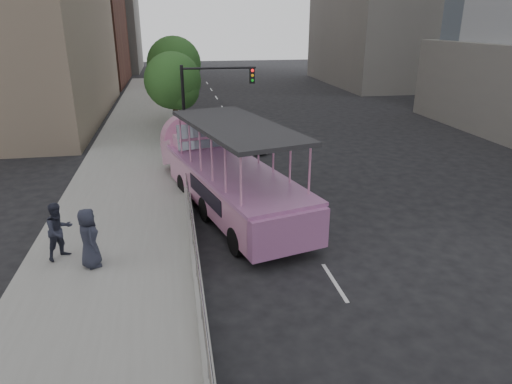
{
  "coord_description": "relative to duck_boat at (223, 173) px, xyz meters",
  "views": [
    {
      "loc": [
        -3.51,
        -13.37,
        7.46
      ],
      "look_at": [
        -0.82,
        1.36,
        1.81
      ],
      "focal_mm": 32.0,
      "sensor_mm": 36.0,
      "label": 1
    }
  ],
  "objects": [
    {
      "name": "street_tree_near",
      "position": [
        -1.71,
        11.07,
        2.41
      ],
      "size": [
        3.52,
        3.52,
        5.72
      ],
      "color": "#342418",
      "rests_on": "ground"
    },
    {
      "name": "midrise_stone_b",
      "position": [
        -14.41,
        59.14,
        8.59
      ],
      "size": [
        16.0,
        14.0,
        20.0
      ],
      "primitive_type": "cube",
      "color": "slate",
      "rests_on": "ground"
    },
    {
      "name": "guardrail",
      "position": [
        -1.53,
        -2.86,
        -0.27
      ],
      "size": [
        0.07,
        22.0,
        0.71
      ],
      "color": "#9E9EA2",
      "rests_on": "kerb_wall"
    },
    {
      "name": "sidewalk",
      "position": [
        -4.16,
        5.14,
        -1.26
      ],
      "size": [
        5.5,
        80.0,
        0.3
      ],
      "primitive_type": "cube",
      "color": "#999994",
      "rests_on": "ground"
    },
    {
      "name": "traffic_signal",
      "position": [
        -0.11,
        7.64,
        2.09
      ],
      "size": [
        4.2,
        0.32,
        5.2
      ],
      "color": "black",
      "rests_on": "ground"
    },
    {
      "name": "parking_sign",
      "position": [
        -1.02,
        2.68,
        0.19
      ],
      "size": [
        0.16,
        0.55,
        2.51
      ],
      "color": "black",
      "rests_on": "ground"
    },
    {
      "name": "kerb_wall",
      "position": [
        -1.53,
        -2.86,
        -0.93
      ],
      "size": [
        0.24,
        30.0,
        0.36
      ],
      "primitive_type": "cube",
      "color": "#A5A5A0",
      "rests_on": "sidewalk"
    },
    {
      "name": "street_tree_far",
      "position": [
        -1.51,
        17.07,
        2.89
      ],
      "size": [
        3.97,
        3.97,
        6.45
      ],
      "color": "#342418",
      "rests_on": "ground"
    },
    {
      "name": "duck_boat",
      "position": [
        0.0,
        0.0,
        0.0
      ],
      "size": [
        5.53,
        11.78,
        3.81
      ],
      "color": "black",
      "rests_on": "ground"
    },
    {
      "name": "ground",
      "position": [
        1.59,
        -4.86,
        -1.41
      ],
      "size": [
        160.0,
        160.0,
        0.0
      ],
      "primitive_type": "plane",
      "color": "black"
    },
    {
      "name": "pedestrian_mid",
      "position": [
        -5.69,
        -4.29,
        -0.17
      ],
      "size": [
        1.15,
        1.15,
        1.88
      ],
      "primitive_type": "imported",
      "rotation": [
        0.0,
        0.0,
        0.78
      ],
      "color": "#262A39",
      "rests_on": "sidewalk"
    },
    {
      "name": "car",
      "position": [
        3.14,
        9.17,
        -0.63
      ],
      "size": [
        3.31,
        4.96,
        1.57
      ],
      "primitive_type": "imported",
      "rotation": [
        0.0,
        0.0,
        -0.35
      ],
      "color": "silver",
      "rests_on": "ground"
    },
    {
      "name": "pedestrian_far",
      "position": [
        -4.68,
        -5.03,
        -0.16
      ],
      "size": [
        0.89,
        1.08,
        1.91
      ],
      "primitive_type": "imported",
      "rotation": [
        0.0,
        0.0,
        1.92
      ],
      "color": "#262A39",
      "rests_on": "sidewalk"
    }
  ]
}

